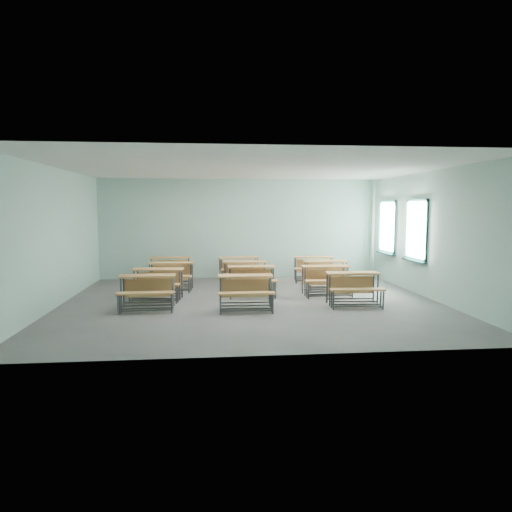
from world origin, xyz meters
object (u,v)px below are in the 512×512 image
Objects in this scene: desk_unit_r2c2 at (326,270)px; desk_unit_r3c2 at (314,265)px; desk_unit_r0c2 at (353,283)px; desk_unit_r3c0 at (170,265)px; desk_unit_r2c1 at (245,270)px; desk_unit_r2c0 at (171,272)px; desk_unit_r1c0 at (157,279)px; desk_unit_r0c0 at (147,287)px; desk_unit_r1c2 at (326,276)px; desk_unit_r1c1 at (252,276)px; desk_unit_r0c1 at (246,287)px; desk_unit_r3c1 at (239,265)px.

desk_unit_r3c2 is at bearing 95.51° from desk_unit_r2c2.
desk_unit_r3c0 is at bearing 142.97° from desk_unit_r0c2.
desk_unit_r2c0 is at bearing -173.45° from desk_unit_r2c1.
desk_unit_r1c0 and desk_unit_r2c1 have the same top height.
desk_unit_r1c2 is (4.41, 1.24, 0.00)m from desk_unit_r0c0.
desk_unit_r2c2 is (2.23, 0.98, 0.00)m from desk_unit_r1c1.
desk_unit_r2c0 is (-4.42, 2.43, 0.00)m from desk_unit_r0c2.
desk_unit_r1c1 is (2.48, 1.38, 0.00)m from desk_unit_r0c0.
desk_unit_r1c0 is 1.02× the size of desk_unit_r3c0.
desk_unit_r0c0 is 0.94× the size of desk_unit_r3c2.
desk_unit_r0c1 and desk_unit_r2c1 have the same top height.
desk_unit_r0c1 is 2.66m from desk_unit_r1c2.
desk_unit_r0c0 is at bearing -152.69° from desk_unit_r2c2.
desk_unit_r3c1 is (-0.08, 1.14, 0.00)m from desk_unit_r2c1.
desk_unit_r0c1 is at bearing -115.19° from desk_unit_r3c2.
desk_unit_r1c1 is 2.43m from desk_unit_r2c2.
desk_unit_r0c1 is at bearing -25.83° from desk_unit_r1c0.
desk_unit_r2c2 is (-0.03, 2.39, 0.00)m from desk_unit_r0c2.
desk_unit_r0c0 is 0.95× the size of desk_unit_r3c1.
desk_unit_r1c1 is at bearing 27.68° from desk_unit_r0c0.
desk_unit_r3c0 is (-2.29, 2.44, 0.00)m from desk_unit_r1c1.
desk_unit_r3c2 is at bearing 95.25° from desk_unit_r0c2.
desk_unit_r1c1 is 1.94m from desk_unit_r1c2.
desk_unit_r1c2 is at bearing 107.51° from desk_unit_r0c2.
desk_unit_r2c2 is at bearing 25.20° from desk_unit_r0c0.
desk_unit_r2c1 is 2.57m from desk_unit_r3c0.
desk_unit_r2c1 is 0.98× the size of desk_unit_r3c2.
desk_unit_r0c2 is 5.96m from desk_unit_r3c0.
desk_unit_r1c2 is at bearing -26.41° from desk_unit_r2c1.
desk_unit_r2c0 is at bearing 127.06° from desk_unit_r0c1.
desk_unit_r0c2 is (4.73, -0.03, 0.00)m from desk_unit_r0c0.
desk_unit_r2c0 is at bearing -157.72° from desk_unit_r3c2.
desk_unit_r1c1 is 0.96× the size of desk_unit_r2c1.
desk_unit_r0c2 is 4.38m from desk_unit_r3c1.
desk_unit_r3c2 is (4.42, -0.27, 0.00)m from desk_unit_r3c0.
desk_unit_r1c2 and desk_unit_r2c1 have the same top height.
desk_unit_r1c0 is 3.33m from desk_unit_r3c1.
desk_unit_r1c2 is 1.16m from desk_unit_r2c2.
desk_unit_r0c2 is 4.77m from desk_unit_r1c0.
desk_unit_r2c2 is at bearing 21.90° from desk_unit_r1c0.
desk_unit_r1c0 is 1.07× the size of desk_unit_r1c2.
desk_unit_r1c0 is (-2.10, 1.33, 0.00)m from desk_unit_r0c1.
desk_unit_r0c2 and desk_unit_r2c2 have the same top height.
desk_unit_r0c0 is 0.97× the size of desk_unit_r2c0.
desk_unit_r3c1 is (1.98, 1.20, 0.00)m from desk_unit_r2c0.
desk_unit_r1c0 is 4.77m from desk_unit_r2c2.
desk_unit_r0c2 is 1.03× the size of desk_unit_r1c1.
desk_unit_r3c2 is (2.23, 1.08, 0.00)m from desk_unit_r2c1.
desk_unit_r0c1 and desk_unit_r1c1 have the same top height.
desk_unit_r1c2 is 2.37m from desk_unit_r2c1.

